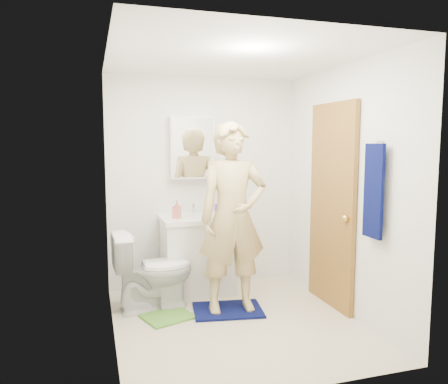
# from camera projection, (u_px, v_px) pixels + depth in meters

# --- Properties ---
(floor) EXTENTS (2.20, 2.40, 0.02)m
(floor) POSITION_uv_depth(u_px,v_px,m) (236.00, 322.00, 4.06)
(floor) COLOR beige
(floor) RESTS_ON ground
(ceiling) EXTENTS (2.20, 2.40, 0.02)m
(ceiling) POSITION_uv_depth(u_px,v_px,m) (237.00, 55.00, 3.79)
(ceiling) COLOR white
(ceiling) RESTS_ON ground
(wall_back) EXTENTS (2.20, 0.02, 2.40)m
(wall_back) POSITION_uv_depth(u_px,v_px,m) (203.00, 182.00, 5.08)
(wall_back) COLOR silver
(wall_back) RESTS_ON ground
(wall_front) EXTENTS (2.20, 0.02, 2.40)m
(wall_front) POSITION_uv_depth(u_px,v_px,m) (297.00, 215.00, 2.78)
(wall_front) COLOR silver
(wall_front) RESTS_ON ground
(wall_left) EXTENTS (0.02, 2.40, 2.40)m
(wall_left) POSITION_uv_depth(u_px,v_px,m) (109.00, 198.00, 3.61)
(wall_left) COLOR silver
(wall_left) RESTS_ON ground
(wall_right) EXTENTS (0.02, 2.40, 2.40)m
(wall_right) POSITION_uv_depth(u_px,v_px,m) (344.00, 190.00, 4.25)
(wall_right) COLOR silver
(wall_right) RESTS_ON ground
(vanity_cabinet) EXTENTS (0.75, 0.55, 0.80)m
(vanity_cabinet) POSITION_uv_depth(u_px,v_px,m) (197.00, 256.00, 4.84)
(vanity_cabinet) COLOR white
(vanity_cabinet) RESTS_ON floor
(countertop) EXTENTS (0.79, 0.59, 0.05)m
(countertop) POSITION_uv_depth(u_px,v_px,m) (197.00, 219.00, 4.80)
(countertop) COLOR white
(countertop) RESTS_ON vanity_cabinet
(sink_basin) EXTENTS (0.40, 0.40, 0.03)m
(sink_basin) POSITION_uv_depth(u_px,v_px,m) (197.00, 217.00, 4.79)
(sink_basin) COLOR white
(sink_basin) RESTS_ON countertop
(faucet) EXTENTS (0.03, 0.03, 0.12)m
(faucet) POSITION_uv_depth(u_px,v_px,m) (193.00, 209.00, 4.96)
(faucet) COLOR silver
(faucet) RESTS_ON countertop
(medicine_cabinet) EXTENTS (0.50, 0.12, 0.70)m
(medicine_cabinet) POSITION_uv_depth(u_px,v_px,m) (192.00, 148.00, 4.92)
(medicine_cabinet) COLOR white
(medicine_cabinet) RESTS_ON wall_back
(mirror_panel) EXTENTS (0.46, 0.01, 0.66)m
(mirror_panel) POSITION_uv_depth(u_px,v_px,m) (193.00, 148.00, 4.86)
(mirror_panel) COLOR white
(mirror_panel) RESTS_ON wall_back
(door) EXTENTS (0.05, 0.80, 2.05)m
(door) POSITION_uv_depth(u_px,v_px,m) (332.00, 206.00, 4.40)
(door) COLOR #A06E2C
(door) RESTS_ON ground
(door_knob) EXTENTS (0.07, 0.07, 0.07)m
(door_knob) POSITION_uv_depth(u_px,v_px,m) (346.00, 218.00, 4.09)
(door_knob) COLOR gold
(door_knob) RESTS_ON door
(towel) EXTENTS (0.03, 0.24, 0.80)m
(towel) POSITION_uv_depth(u_px,v_px,m) (374.00, 191.00, 3.68)
(towel) COLOR #070D45
(towel) RESTS_ON wall_right
(towel_hook) EXTENTS (0.06, 0.02, 0.02)m
(towel_hook) POSITION_uv_depth(u_px,v_px,m) (380.00, 141.00, 3.64)
(towel_hook) COLOR silver
(towel_hook) RESTS_ON wall_right
(toilet) EXTENTS (0.79, 0.48, 0.79)m
(toilet) POSITION_uv_depth(u_px,v_px,m) (153.00, 270.00, 4.34)
(toilet) COLOR white
(toilet) RESTS_ON floor
(bath_mat) EXTENTS (0.74, 0.58, 0.02)m
(bath_mat) POSITION_uv_depth(u_px,v_px,m) (228.00, 310.00, 4.31)
(bath_mat) COLOR #070D45
(bath_mat) RESTS_ON floor
(green_rug) EXTENTS (0.54, 0.50, 0.02)m
(green_rug) POSITION_uv_depth(u_px,v_px,m) (168.00, 316.00, 4.15)
(green_rug) COLOR #549230
(green_rug) RESTS_ON floor
(soap_dispenser) EXTENTS (0.11, 0.11, 0.19)m
(soap_dispenser) POSITION_uv_depth(u_px,v_px,m) (177.00, 209.00, 4.68)
(soap_dispenser) COLOR #C6645C
(soap_dispenser) RESTS_ON countertop
(toothbrush_cup) EXTENTS (0.14, 0.14, 0.10)m
(toothbrush_cup) POSITION_uv_depth(u_px,v_px,m) (220.00, 209.00, 4.99)
(toothbrush_cup) COLOR #624495
(toothbrush_cup) RESTS_ON countertop
(man) EXTENTS (0.68, 0.46, 1.83)m
(man) POSITION_uv_depth(u_px,v_px,m) (233.00, 218.00, 4.20)
(man) COLOR tan
(man) RESTS_ON bath_mat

